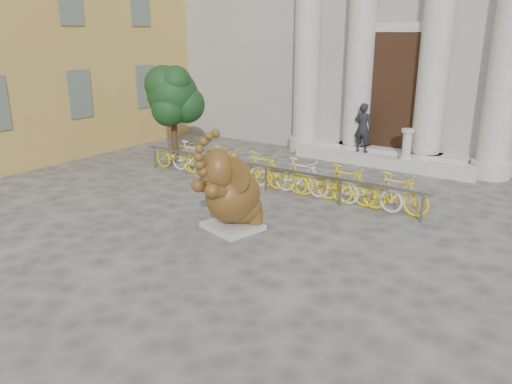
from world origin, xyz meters
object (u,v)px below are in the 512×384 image
Objects in this scene: elephant_statue at (231,193)px; bike_rack at (270,171)px; pedestrian at (363,128)px; tree at (173,96)px.

elephant_statue reaches higher than bike_rack.
pedestrian is (0.02, 7.25, 0.34)m from elephant_statue.
tree is at bearing 171.95° from bike_rack.
tree is at bearing 158.99° from elephant_statue.
elephant_statue is 6.34m from tree.
tree is 6.31m from pedestrian.
elephant_statue is 1.40× the size of pedestrian.
elephant_statue is 0.71× the size of tree.
bike_rack is (-0.90, 3.03, -0.33)m from elephant_statue.
pedestrian is (0.93, 4.22, 0.68)m from bike_rack.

